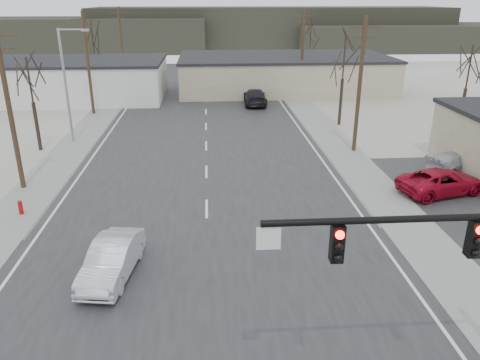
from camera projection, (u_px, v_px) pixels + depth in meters
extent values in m
plane|color=silver|center=(207.00, 292.00, 19.07)|extent=(140.00, 140.00, 0.00)
cube|color=#262628|center=(206.00, 167.00, 32.98)|extent=(18.00, 110.00, 0.05)
cube|color=#262628|center=(207.00, 292.00, 19.06)|extent=(90.00, 10.00, 0.04)
cube|color=gray|center=(72.00, 149.00, 36.93)|extent=(3.00, 90.00, 0.06)
cube|color=gray|center=(336.00, 143.00, 38.31)|extent=(3.00, 90.00, 0.06)
cylinder|color=black|center=(432.00, 218.00, 11.40)|extent=(8.40, 0.18, 0.18)
cube|color=black|center=(474.00, 238.00, 11.70)|extent=(0.32, 0.30, 1.00)
cube|color=black|center=(337.00, 243.00, 11.47)|extent=(0.32, 0.30, 1.00)
sphere|color=#FF0C05|center=(340.00, 235.00, 11.20)|extent=(0.22, 0.22, 0.22)
cube|color=silver|center=(269.00, 238.00, 11.29)|extent=(0.60, 0.04, 0.60)
cylinder|color=#A50C0C|center=(21.00, 209.00, 25.70)|extent=(0.24, 0.24, 0.70)
sphere|color=#A50C0C|center=(20.00, 202.00, 25.56)|extent=(0.24, 0.24, 0.24)
cube|color=silver|center=(68.00, 81.00, 54.39)|extent=(22.00, 12.00, 4.20)
cube|color=black|center=(65.00, 61.00, 53.57)|extent=(22.30, 12.30, 0.30)
cube|color=#C0AE93|center=(283.00, 74.00, 59.83)|extent=(26.00, 14.00, 4.00)
cube|color=black|center=(284.00, 57.00, 59.04)|extent=(26.30, 14.30, 0.30)
cylinder|color=#3F301D|center=(10.00, 110.00, 27.63)|extent=(0.30, 0.30, 10.00)
cylinder|color=#3F301D|center=(88.00, 64.00, 46.20)|extent=(0.30, 0.30, 10.00)
cube|color=#3F301D|center=(83.00, 19.00, 44.66)|extent=(2.20, 0.12, 0.12)
cube|color=#3F301D|center=(84.00, 27.00, 44.92)|extent=(1.60, 0.12, 0.12)
cylinder|color=#3F301D|center=(122.00, 45.00, 64.76)|extent=(0.30, 0.30, 10.00)
cube|color=#3F301D|center=(119.00, 13.00, 63.23)|extent=(2.20, 0.12, 0.12)
cube|color=#3F301D|center=(119.00, 18.00, 63.48)|extent=(1.60, 0.12, 0.12)
cylinder|color=#3F301D|center=(359.00, 87.00, 34.69)|extent=(0.30, 0.30, 10.00)
cube|color=#3F301D|center=(365.00, 27.00, 33.15)|extent=(2.20, 0.12, 0.12)
cube|color=#3F301D|center=(364.00, 38.00, 33.41)|extent=(1.60, 0.12, 0.12)
cylinder|color=#3F301D|center=(302.00, 53.00, 55.11)|extent=(0.30, 0.30, 10.00)
cube|color=#3F301D|center=(304.00, 16.00, 53.58)|extent=(2.20, 0.12, 0.12)
cube|color=#3F301D|center=(304.00, 22.00, 53.83)|extent=(1.60, 0.12, 0.12)
cylinder|color=gray|center=(66.00, 88.00, 37.13)|extent=(0.20, 0.20, 9.00)
cylinder|color=gray|center=(72.00, 29.00, 35.58)|extent=(2.00, 0.12, 0.12)
cube|color=gray|center=(85.00, 30.00, 35.67)|extent=(0.60, 0.25, 0.18)
cylinder|color=#31251E|center=(37.00, 127.00, 36.10)|extent=(0.28, 0.28, 3.75)
cylinder|color=#31251E|center=(30.00, 83.00, 34.87)|extent=(0.14, 0.14, 3.75)
cylinder|color=#31251E|center=(341.00, 102.00, 43.23)|extent=(0.28, 0.28, 4.25)
cylinder|color=#31251E|center=(344.00, 60.00, 41.83)|extent=(0.14, 0.14, 4.25)
cylinder|color=#31251E|center=(96.00, 72.00, 60.04)|extent=(0.28, 0.28, 4.50)
cylinder|color=#31251E|center=(93.00, 39.00, 58.56)|extent=(0.14, 0.14, 4.50)
cylinder|color=#31251E|center=(309.00, 65.00, 67.58)|extent=(0.28, 0.28, 4.00)
cylinder|color=#31251E|center=(310.00, 39.00, 66.26)|extent=(0.14, 0.14, 4.00)
cylinder|color=#31251E|center=(462.00, 112.00, 40.18)|extent=(0.28, 0.28, 4.00)
cylinder|color=#31251E|center=(469.00, 69.00, 38.86)|extent=(0.14, 0.14, 4.00)
cube|color=#333026|center=(43.00, 35.00, 100.92)|extent=(70.00, 18.00, 7.00)
cube|color=#333026|center=(270.00, 28.00, 107.51)|extent=(80.00, 18.00, 9.00)
cube|color=#333026|center=(428.00, 37.00, 104.85)|extent=(60.00, 18.00, 5.50)
imported|color=#B3B8BE|center=(112.00, 259.00, 19.87)|extent=(2.33, 4.94, 1.56)
imported|color=black|center=(255.00, 97.00, 51.73)|extent=(2.59, 5.96, 1.71)
imported|color=black|center=(151.00, 78.00, 64.86)|extent=(2.75, 4.42, 1.40)
imported|color=maroon|center=(441.00, 182.00, 28.33)|extent=(5.88, 3.82, 1.51)
imported|color=#AEB2BA|center=(455.00, 162.00, 31.99)|extent=(4.88, 3.59, 1.31)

